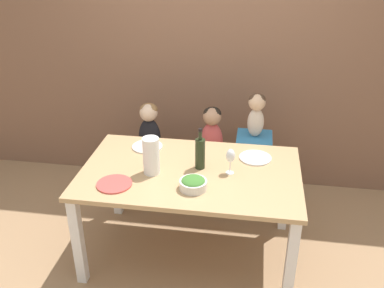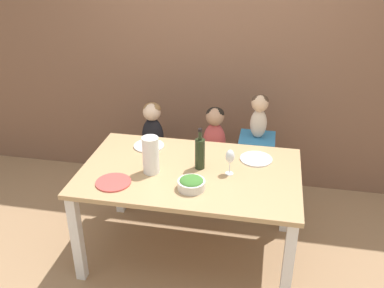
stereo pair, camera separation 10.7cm
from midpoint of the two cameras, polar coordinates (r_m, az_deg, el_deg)
ground_plane at (r=3.61m, az=0.64°, el=-14.10°), size 14.00×14.00×0.00m
wall_back at (r=4.06m, az=3.96°, el=12.35°), size 10.00×0.06×2.70m
dining_table at (r=3.21m, az=0.70°, el=-5.00°), size 1.61×0.99×0.77m
chair_far_left at (r=4.07m, az=-4.32°, el=-2.45°), size 0.36×0.36×0.46m
chair_far_center at (r=3.97m, az=3.67°, el=-3.23°), size 0.36×0.36×0.46m
chair_right_highchair at (r=3.86m, az=9.31°, el=-1.51°), size 0.31×0.31×0.73m
person_child_left at (r=3.90m, az=-4.50°, el=2.26°), size 0.20×0.17×0.52m
person_child_center at (r=3.80m, az=3.83°, el=1.57°), size 0.20×0.17×0.52m
person_baby_right at (r=3.69m, az=9.80°, el=4.29°), size 0.15×0.15×0.39m
wine_bottle at (r=3.13m, az=2.04°, el=-1.19°), size 0.07×0.07×0.32m
paper_towel_roll at (r=3.08m, az=-4.53°, el=-1.49°), size 0.12×0.12×0.28m
wine_glass_near at (r=3.06m, az=6.09°, el=-1.74°), size 0.06×0.06×0.19m
salad_bowl_large at (r=2.92m, az=0.97°, el=-5.28°), size 0.19×0.19×0.09m
dinner_plate_front_left at (r=3.04m, az=-9.45°, el=-5.08°), size 0.25×0.25×0.01m
dinner_plate_back_left at (r=3.50m, az=-4.90°, el=-0.24°), size 0.25×0.25×0.01m
dinner_plate_back_right at (r=3.34m, az=9.46°, el=-1.99°), size 0.25×0.25×0.01m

